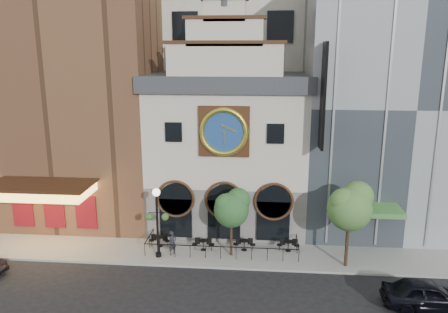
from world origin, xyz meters
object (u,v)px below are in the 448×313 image
bistro_1 (203,244)px  pedestrian (172,243)px  bistro_0 (160,240)px  car_right (428,294)px  bistro_3 (288,245)px  tree_left (232,207)px  lamppost (157,215)px  tree_right (350,205)px  bistro_2 (244,244)px

bistro_1 → pedestrian: 2.26m
bistro_0 → car_right: (16.66, -6.21, 0.23)m
bistro_0 → bistro_3: (9.29, 0.04, 0.00)m
bistro_1 → tree_left: (2.08, -0.55, 3.06)m
pedestrian → lamppost: (-0.92, -0.41, 2.20)m
bistro_0 → tree_right: 13.68m
bistro_0 → bistro_3: size_ratio=1.00×
car_right → lamppost: lamppost is taller
bistro_2 → tree_left: 3.27m
bistro_1 → car_right: car_right is taller
tree_right → lamppost: bearing=179.1°
bistro_0 → lamppost: (0.28, -1.58, 2.60)m
pedestrian → car_right: bearing=-64.3°
bistro_2 → car_right: (10.49, -6.13, 0.23)m
bistro_2 → car_right: car_right is taller
bistro_1 → pedestrian: (-2.05, -0.85, 0.40)m
car_right → tree_right: bearing=40.5°
bistro_1 → lamppost: lamppost is taller
tree_left → car_right: bearing=-25.2°
bistro_3 → car_right: size_ratio=0.32×
car_right → lamppost: 17.19m
bistro_0 → tree_left: 6.21m
bistro_2 → bistro_3: (3.12, 0.13, 0.00)m
lamppost → bistro_2: bearing=9.7°
bistro_2 → bistro_3: same height
lamppost → tree_right: bearing=-5.4°
bistro_0 → lamppost: lamppost is taller
bistro_1 → bistro_3: size_ratio=1.00×
bistro_1 → tree_left: tree_left is taller
car_right → bistro_3: bearing=50.8°
bistro_0 → tree_left: tree_left is taller
bistro_1 → pedestrian: size_ratio=0.92×
car_right → tree_left: bearing=65.9°
car_right → tree_right: (-3.63, 4.43, 3.53)m
car_right → tree_left: 12.85m
pedestrian → tree_left: (4.14, 0.30, 2.67)m
bistro_0 → tree_left: bearing=-9.3°
pedestrian → tree_right: bearing=-49.2°
bistro_3 → lamppost: (-9.02, -1.62, 2.60)m
lamppost → tree_left: lamppost is taller
bistro_0 → tree_right: (13.03, -1.78, 3.76)m
bistro_0 → tree_left: (5.33, -0.87, 3.06)m
car_right → tree_right: tree_right is taller
bistro_2 → bistro_3: size_ratio=1.00×
bistro_0 → tree_left: size_ratio=0.33×
lamppost → tree_left: size_ratio=1.03×
pedestrian → tree_right: tree_right is taller
bistro_1 → tree_left: 3.74m
bistro_0 → tree_right: size_ratio=0.27×
tree_left → tree_right: tree_right is taller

